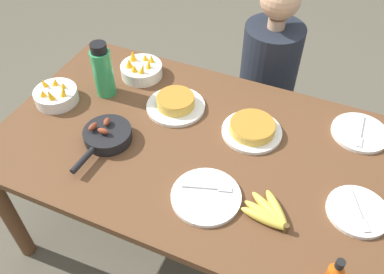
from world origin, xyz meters
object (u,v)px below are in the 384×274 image
object	(u,v)px
banana_bunch	(269,214)
hot_sauce_bottle	(334,274)
empty_plate_far_left	(360,133)
frittata_plate_center	(252,129)
skillet	(107,136)
water_bottle	(103,71)
fruit_bowl_mango	(141,69)
empty_plate_far_right	(358,211)
empty_plate_near_front	(206,196)
person_figure	(265,92)
frittata_plate_side	(176,103)
fruit_bowl_citrus	(56,95)

from	to	relation	value
banana_bunch	hot_sauce_bottle	bearing A→B (deg)	-33.56
banana_bunch	empty_plate_far_left	world-z (taller)	banana_bunch
frittata_plate_center	hot_sauce_bottle	distance (m)	0.67
skillet	water_bottle	bearing A→B (deg)	-144.63
banana_bunch	fruit_bowl_mango	distance (m)	0.95
water_bottle	empty_plate_far_left	bearing A→B (deg)	9.62
skillet	empty_plate_far_right	bearing A→B (deg)	95.72
hot_sauce_bottle	empty_plate_near_front	bearing A→B (deg)	162.83
empty_plate_far_left	person_figure	distance (m)	0.69
frittata_plate_side	water_bottle	bearing A→B (deg)	-174.66
frittata_plate_center	frittata_plate_side	xyz separation A→B (m)	(-0.36, 0.02, 0.00)
banana_bunch	skillet	xyz separation A→B (m)	(-0.70, 0.09, 0.01)
empty_plate_far_right	fruit_bowl_mango	size ratio (longest dim) A/B	1.10
skillet	fruit_bowl_mango	distance (m)	0.45
empty_plate_far_left	empty_plate_far_right	xyz separation A→B (m)	(0.05, -0.40, 0.00)
fruit_bowl_mango	hot_sauce_bottle	bearing A→B (deg)	-33.91
water_bottle	frittata_plate_center	bearing A→B (deg)	1.16
empty_plate_far_right	person_figure	bearing A→B (deg)	123.55
banana_bunch	fruit_bowl_citrus	bearing A→B (deg)	168.48
skillet	empty_plate_near_front	world-z (taller)	skillet
skillet	person_figure	size ratio (longest dim) A/B	0.29
empty_plate_far_left	hot_sauce_bottle	bearing A→B (deg)	-89.68
hot_sauce_bottle	empty_plate_far_left	bearing A→B (deg)	90.32
banana_bunch	empty_plate_far_left	distance (m)	0.59
skillet	fruit_bowl_mango	xyz separation A→B (m)	(-0.08, 0.44, 0.01)
fruit_bowl_citrus	empty_plate_far_right	bearing A→B (deg)	-3.21
banana_bunch	person_figure	bearing A→B (deg)	105.25
frittata_plate_center	empty_plate_far_right	size ratio (longest dim) A/B	1.15
banana_bunch	fruit_bowl_mango	size ratio (longest dim) A/B	0.94
skillet	empty_plate_far_right	world-z (taller)	skillet
fruit_bowl_citrus	frittata_plate_center	bearing A→B (deg)	10.04
empty_plate_near_front	hot_sauce_bottle	xyz separation A→B (m)	(0.46, -0.14, 0.05)
frittata_plate_side	hot_sauce_bottle	xyz separation A→B (m)	(0.77, -0.54, 0.03)
frittata_plate_center	fruit_bowl_mango	xyz separation A→B (m)	(-0.61, 0.16, 0.01)
empty_plate_far_right	water_bottle	size ratio (longest dim) A/B	0.83
frittata_plate_center	hot_sauce_bottle	xyz separation A→B (m)	(0.41, -0.52, 0.04)
banana_bunch	empty_plate_far_right	bearing A→B (deg)	26.50
empty_plate_near_front	fruit_bowl_mango	distance (m)	0.78
banana_bunch	frittata_plate_side	world-z (taller)	frittata_plate_side
empty_plate_far_right	frittata_plate_center	bearing A→B (deg)	153.56
skillet	fruit_bowl_citrus	bearing A→B (deg)	-106.87
frittata_plate_center	frittata_plate_side	world-z (taller)	frittata_plate_side
empty_plate_far_left	water_bottle	xyz separation A→B (m)	(-1.10, -0.19, 0.11)
fruit_bowl_citrus	hot_sauce_bottle	size ratio (longest dim) A/B	1.40
frittata_plate_center	frittata_plate_side	distance (m)	0.36
banana_bunch	empty_plate_far_right	distance (m)	0.31
hot_sauce_bottle	skillet	bearing A→B (deg)	165.25
empty_plate_near_front	fruit_bowl_citrus	distance (m)	0.84
fruit_bowl_citrus	water_bottle	xyz separation A→B (m)	(0.17, 0.14, 0.09)
banana_bunch	frittata_plate_side	size ratio (longest dim) A/B	0.71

